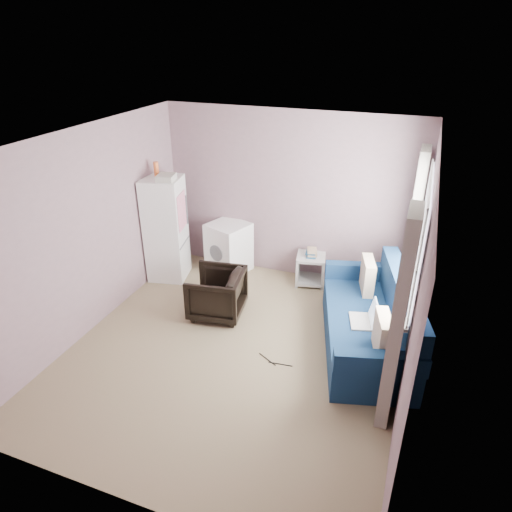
{
  "coord_description": "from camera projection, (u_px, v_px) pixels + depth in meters",
  "views": [
    {
      "loc": [
        1.77,
        -4.01,
        3.5
      ],
      "look_at": [
        0.05,
        0.6,
        1.0
      ],
      "focal_mm": 32.0,
      "sensor_mm": 36.0,
      "label": 1
    }
  ],
  "objects": [
    {
      "name": "sofa",
      "position": [
        372.0,
        325.0,
        5.39
      ],
      "size": [
        1.41,
        2.2,
        0.91
      ],
      "rotation": [
        0.0,
        0.0,
        0.26
      ],
      "color": "navy",
      "rests_on": "ground"
    },
    {
      "name": "side_table",
      "position": [
        311.0,
        267.0,
        6.81
      ],
      "size": [
        0.48,
        0.48,
        0.56
      ],
      "rotation": [
        0.0,
        0.0,
        0.19
      ],
      "color": "#B0AEAC",
      "rests_on": "ground"
    },
    {
      "name": "room",
      "position": [
        234.0,
        258.0,
        4.92
      ],
      "size": [
        3.84,
        4.24,
        2.54
      ],
      "color": "#8F7D5D",
      "rests_on": "ground"
    },
    {
      "name": "washing_machine",
      "position": [
        229.0,
        246.0,
        7.12
      ],
      "size": [
        0.71,
        0.71,
        0.79
      ],
      "rotation": [
        0.0,
        0.0,
        -0.34
      ],
      "color": "white",
      "rests_on": "ground"
    },
    {
      "name": "window_dressing",
      "position": [
        407.0,
        268.0,
        5.01
      ],
      "size": [
        0.17,
        2.62,
        2.18
      ],
      "color": "white",
      "rests_on": "ground"
    },
    {
      "name": "fridge",
      "position": [
        166.0,
        228.0,
        6.77
      ],
      "size": [
        0.65,
        0.64,
        1.79
      ],
      "rotation": [
        0.0,
        0.0,
        0.22
      ],
      "color": "white",
      "rests_on": "ground"
    },
    {
      "name": "armchair",
      "position": [
        217.0,
        291.0,
        6.03
      ],
      "size": [
        0.73,
        0.77,
        0.7
      ],
      "primitive_type": "imported",
      "rotation": [
        0.0,
        0.0,
        -1.42
      ],
      "color": "black",
      "rests_on": "ground"
    },
    {
      "name": "floor_cables",
      "position": [
        274.0,
        362.0,
        5.29
      ],
      "size": [
        0.44,
        0.15,
        0.01
      ],
      "rotation": [
        0.0,
        0.0,
        -0.17
      ],
      "color": "black",
      "rests_on": "ground"
    }
  ]
}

